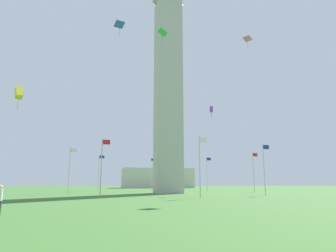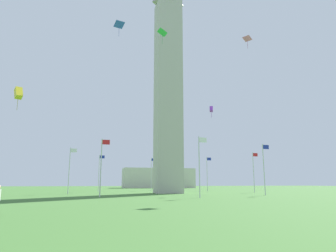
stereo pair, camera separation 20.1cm
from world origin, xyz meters
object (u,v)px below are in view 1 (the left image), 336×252
at_px(flagpole_sw, 102,164).
at_px(kite_pink_diamond, 247,39).
at_px(flagpole_s, 70,168).
at_px(kite_purple_box, 211,109).
at_px(flagpole_se, 99,171).
at_px(obelisk_monument, 168,80).
at_px(kite_green_diamond, 163,33).
at_px(flagpole_n, 254,170).
at_px(flagpole_w, 200,163).
at_px(distant_building, 157,178).
at_px(flagpole_nw, 264,167).
at_px(flagpole_e, 151,172).
at_px(flagpole_ne, 207,172).
at_px(kite_yellow_box, 19,93).
at_px(kite_blue_diamond, 119,25).

bearing_deg(flagpole_sw, kite_pink_diamond, -10.06).
height_order(flagpole_sw, kite_pink_diamond, kite_pink_diamond).
distance_m(flagpole_s, kite_purple_box, 25.89).
xyz_separation_m(flagpole_se, kite_purple_box, (18.01, -18.53, 9.96)).
xyz_separation_m(obelisk_monument, kite_purple_box, (6.05, -6.50, -6.94)).
xyz_separation_m(flagpole_sw, kite_green_diamond, (8.60, 1.81, 20.99)).
height_order(flagpole_n, flagpole_w, same).
distance_m(obelisk_monument, distant_building, 61.91).
bearing_deg(flagpole_nw, kite_green_diamond, 173.32).
bearing_deg(flagpole_n, distant_building, 96.84).
height_order(flagpole_n, flagpole_s, same).
bearing_deg(kite_green_diamond, flagpole_nw, -6.68).
bearing_deg(distant_building, kite_green_diamond, -101.06).
relative_size(flagpole_s, kite_purple_box, 3.88).
height_order(flagpole_e, flagpole_w, same).
bearing_deg(flagpole_se, flagpole_w, -67.50).
xyz_separation_m(flagpole_w, distant_building, (10.00, 75.52, -0.66)).
relative_size(flagpole_ne, flagpole_sw, 1.00).
bearing_deg(kite_green_diamond, flagpole_n, 26.56).
bearing_deg(distant_building, kite_pink_diamond, -91.30).
bearing_deg(kite_green_diamond, kite_yellow_box, -163.51).
xyz_separation_m(flagpole_ne, kite_green_diamond, (-15.46, -22.25, 20.99)).
bearing_deg(flagpole_se, flagpole_nw, -45.00).
bearing_deg(flagpole_s, kite_blue_diamond, -49.73).
distance_m(flagpole_w, kite_pink_diamond, 20.44).
bearing_deg(flagpole_s, obelisk_monument, -0.00).
bearing_deg(kite_green_diamond, obelisk_monument, 71.77).
distance_m(flagpole_se, kite_purple_box, 27.69).
bearing_deg(flagpole_s, flagpole_w, -45.00).
relative_size(flagpole_ne, flagpole_s, 1.00).
height_order(flagpole_se, flagpole_s, same).
xyz_separation_m(kite_green_diamond, kite_purple_box, (9.41, 3.73, -11.03)).
distance_m(kite_yellow_box, distant_building, 81.33).
distance_m(kite_pink_diamond, kite_yellow_box, 32.15).
height_order(flagpole_ne, flagpole_sw, same).
distance_m(flagpole_nw, kite_blue_diamond, 31.85).
distance_m(obelisk_monument, flagpole_n, 24.03).
bearing_deg(flagpole_s, flagpole_e, 45.00).
bearing_deg(distant_building, flagpole_w, -97.54).
distance_m(obelisk_monument, kite_purple_box, 11.27).
height_order(flagpole_se, flagpole_sw, same).
bearing_deg(obelisk_monument, flagpole_sw, -134.85).
xyz_separation_m(flagpole_se, distant_building, (22.03, 46.47, -0.66)).
height_order(flagpole_s, kite_blue_diamond, kite_blue_diamond).
bearing_deg(flagpole_w, flagpole_e, 90.00).
distance_m(flagpole_w, kite_yellow_box, 23.51).
relative_size(obelisk_monument, kite_blue_diamond, 18.11).
bearing_deg(kite_yellow_box, flagpole_n, 21.94).
distance_m(flagpole_nw, kite_pink_diamond, 19.33).
bearing_deg(distant_building, flagpole_n, -83.16).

